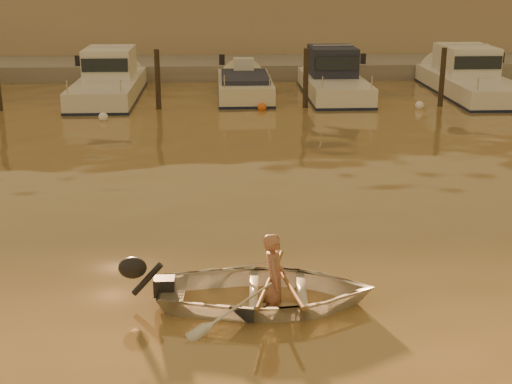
{
  "coord_description": "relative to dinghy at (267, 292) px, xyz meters",
  "views": [
    {
      "loc": [
        1.83,
        -10.24,
        4.71
      ],
      "look_at": [
        2.48,
        2.07,
        0.75
      ],
      "focal_mm": 50.0,
      "sensor_mm": 36.0,
      "label": 1
    }
  ],
  "objects": [
    {
      "name": "oar_port",
      "position": [
        0.25,
        -0.02,
        0.22
      ],
      "size": [
        0.37,
        2.09,
        0.13
      ],
      "primitive_type": "cylinder",
      "rotation": [
        1.54,
        0.0,
        0.15
      ],
      "color": "brown",
      "rests_on": "dinghy"
    },
    {
      "name": "outboard_motor",
      "position": [
        -1.5,
        0.09,
        0.08
      ],
      "size": [
        0.92,
        0.46,
        0.7
      ],
      "primitive_type": null,
      "rotation": [
        0.0,
        0.0,
        -0.06
      ],
      "color": "black",
      "rests_on": "dinghy"
    },
    {
      "name": "waterfront_building",
      "position": [
        -2.48,
        27.93,
        2.2
      ],
      "size": [
        46.0,
        7.0,
        4.8
      ],
      "primitive_type": "cube",
      "color": "#9E8466",
      "rests_on": "quay"
    },
    {
      "name": "piling_3",
      "position": [
        2.32,
        14.73,
        0.7
      ],
      "size": [
        0.18,
        0.18,
        2.2
      ],
      "primitive_type": "cylinder",
      "color": "#2D2319",
      "rests_on": "ground_plane"
    },
    {
      "name": "fender_e",
      "position": [
        6.19,
        14.36,
        -0.1
      ],
      "size": [
        0.3,
        0.3,
        0.3
      ],
      "primitive_type": "sphere",
      "color": "white",
      "rests_on": "ground_plane"
    },
    {
      "name": "fender_d",
      "position": [
        0.81,
        14.35,
        -0.1
      ],
      "size": [
        0.3,
        0.3,
        0.3
      ],
      "primitive_type": "sphere",
      "color": "#D75A19",
      "rests_on": "ground_plane"
    },
    {
      "name": "piling_2",
      "position": [
        -2.68,
        14.73,
        0.7
      ],
      "size": [
        0.18,
        0.18,
        2.2
      ],
      "primitive_type": "cylinder",
      "color": "#2D2319",
      "rests_on": "ground_plane"
    },
    {
      "name": "moored_boat_2",
      "position": [
        -4.67,
        16.93,
        0.42
      ],
      "size": [
        2.15,
        7.24,
        1.75
      ],
      "primitive_type": null,
      "color": "silver",
      "rests_on": "ground_plane"
    },
    {
      "name": "fender_c",
      "position": [
        -4.29,
        12.98,
        -0.1
      ],
      "size": [
        0.3,
        0.3,
        0.3
      ],
      "primitive_type": "sphere",
      "color": "white",
      "rests_on": "ground_plane"
    },
    {
      "name": "quay",
      "position": [
        -2.48,
        22.43,
        -0.05
      ],
      "size": [
        52.0,
        4.0,
        1.0
      ],
      "primitive_type": "cube",
      "color": "gray",
      "rests_on": "ground_plane"
    },
    {
      "name": "moored_boat_3",
      "position": [
        0.32,
        16.93,
        0.02
      ],
      "size": [
        1.92,
        5.6,
        0.95
      ],
      "primitive_type": null,
      "color": "beige",
      "rests_on": "ground_plane"
    },
    {
      "name": "moored_boat_5",
      "position": [
        8.8,
        16.93,
        0.42
      ],
      "size": [
        2.29,
        7.68,
        1.75
      ],
      "primitive_type": null,
      "color": "silver",
      "rests_on": "ground_plane"
    },
    {
      "name": "dinghy",
      "position": [
        0.0,
        0.0,
        0.0
      ],
      "size": [
        3.23,
        2.4,
        0.64
      ],
      "primitive_type": "imported",
      "rotation": [
        0.0,
        0.0,
        1.51
      ],
      "color": "silver",
      "rests_on": "ground_plane"
    },
    {
      "name": "ground_plane",
      "position": [
        -2.48,
        0.93,
        -0.2
      ],
      "size": [
        160.0,
        160.0,
        0.0
      ],
      "primitive_type": "plane",
      "color": "brown",
      "rests_on": "ground"
    },
    {
      "name": "person",
      "position": [
        0.1,
        -0.01,
        0.2
      ],
      "size": [
        0.36,
        0.53,
        1.39
      ],
      "primitive_type": "imported",
      "rotation": [
        0.0,
        0.0,
        1.51
      ],
      "color": "#A46C52",
      "rests_on": "dinghy"
    },
    {
      "name": "piling_4",
      "position": [
        7.02,
        14.73,
        0.7
      ],
      "size": [
        0.18,
        0.18,
        2.2
      ],
      "primitive_type": "cylinder",
      "color": "#2D2319",
      "rests_on": "ground_plane"
    },
    {
      "name": "oar_starboard",
      "position": [
        0.05,
        -0.0,
        0.22
      ],
      "size": [
        0.55,
        2.06,
        0.13
      ],
      "primitive_type": "cylinder",
      "rotation": [
        1.54,
        0.0,
        -0.24
      ],
      "color": "brown",
      "rests_on": "dinghy"
    },
    {
      "name": "moored_boat_4",
      "position": [
        3.65,
        16.93,
        0.42
      ],
      "size": [
        2.08,
        6.46,
        1.75
      ],
      "primitive_type": null,
      "color": "silver",
      "rests_on": "ground_plane"
    }
  ]
}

